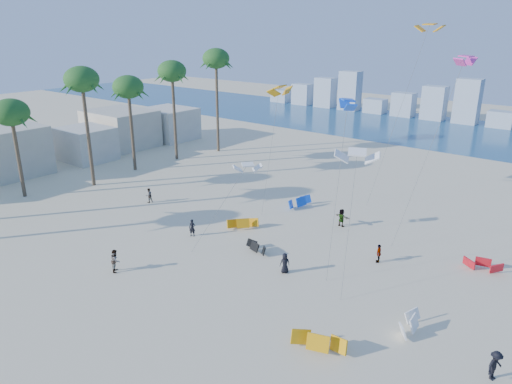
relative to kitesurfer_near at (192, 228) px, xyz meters
The scene contains 10 objects.
ground 13.39m from the kitesurfer_near, 81.30° to the right, with size 220.00×220.00×0.00m, color beige.
ocean 58.83m from the kitesurfer_near, 88.03° to the left, with size 220.00×220.00×0.00m, color navy.
kitesurfer_near is the anchor object (origin of this frame).
kitesurfer_mid 8.12m from the kitesurfer_near, 89.45° to the right, with size 0.87×0.68×1.78m, color gray.
kitesurfers_far 14.09m from the kitesurfer_near, 14.82° to the left, with size 40.93×14.01×1.85m.
grounded_kites 12.50m from the kitesurfer_near, 13.53° to the left, with size 22.30×21.53×1.05m.
flying_kites 22.94m from the kitesurfer_near, 31.94° to the left, with size 31.43×28.70×18.38m.
palm_row 22.46m from the kitesurfer_near, behind, with size 8.27×44.80×14.80m.
beachfront_buildings 32.63m from the kitesurfer_near, 166.49° to the left, with size 11.50×43.00×6.00m.
distant_skyline 68.83m from the kitesurfer_near, 89.30° to the left, with size 85.00×3.00×8.40m.
Camera 1 is at (26.55, -13.41, 17.75)m, focal length 33.31 mm.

